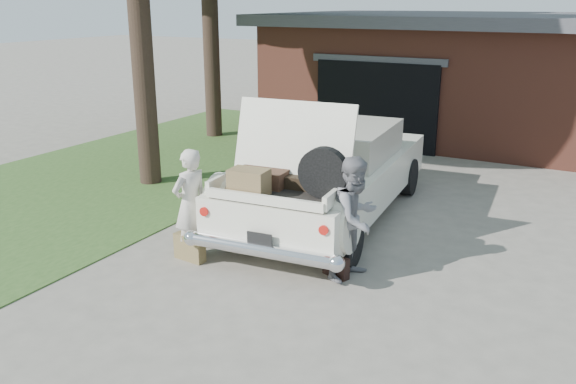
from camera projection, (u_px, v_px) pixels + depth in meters
The scene contains 8 objects.
ground at pixel (267, 280), 8.35m from camera, with size 90.00×90.00×0.00m, color gray.
grass_strip at pixel (121, 174), 13.37m from camera, with size 6.00×16.00×0.02m, color #2D4C1E.
house at pixel (505, 75), 17.00m from camera, with size 12.80×7.80×3.30m.
sedan at pixel (330, 173), 10.50m from camera, with size 2.61×5.74×2.28m.
woman_left at pixel (190, 204), 8.88m from camera, with size 0.60×0.39×1.65m, color beige.
woman_right at pixel (355, 218), 8.21m from camera, with size 0.83×0.65×1.71m, color gray.
suitcase_left at pixel (190, 248), 8.94m from camera, with size 0.50×0.16×0.39m, color olive.
suitcase_right at pixel (336, 266), 8.41m from camera, with size 0.39×0.13×0.30m, color black.
Camera 1 is at (3.89, -6.53, 3.67)m, focal length 38.00 mm.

